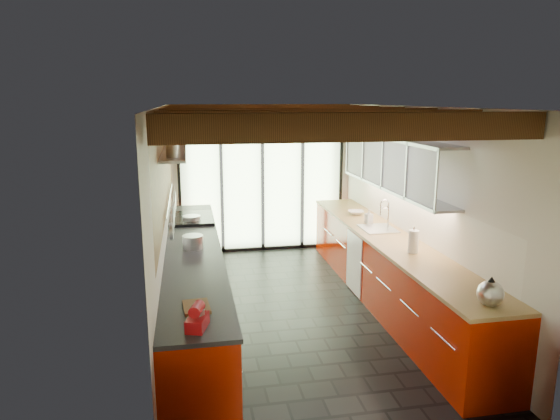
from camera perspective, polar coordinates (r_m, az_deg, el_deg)
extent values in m
plane|color=black|center=(6.65, 1.62, -11.28)|extent=(5.50, 5.50, 0.00)
plane|color=silver|center=(8.90, -2.06, 3.59)|extent=(3.20, 0.00, 3.20)
plane|color=silver|center=(3.72, 10.82, -9.63)|extent=(3.20, 0.00, 3.20)
plane|color=silver|center=(6.11, -13.13, -0.90)|extent=(0.00, 5.50, 5.50)
plane|color=silver|center=(6.76, 15.07, 0.27)|extent=(0.00, 5.50, 5.50)
plane|color=#472814|center=(6.09, 1.78, 11.72)|extent=(5.50, 5.50, 0.00)
cube|color=#593316|center=(3.92, 8.87, 9.34)|extent=(3.14, 0.14, 0.22)
cube|color=#593316|center=(4.78, 5.27, 10.00)|extent=(3.14, 0.14, 0.22)
cube|color=#593316|center=(5.65, 2.75, 10.43)|extent=(3.14, 0.14, 0.22)
cube|color=#593316|center=(6.53, 0.91, 10.73)|extent=(3.14, 0.14, 0.22)
cube|color=#593316|center=(7.41, -0.49, 10.95)|extent=(3.14, 0.14, 0.22)
cube|color=#593316|center=(8.30, -1.60, 11.13)|extent=(3.14, 0.14, 0.22)
cube|color=brown|center=(8.76, -2.07, 10.35)|extent=(3.14, 0.06, 0.50)
plane|color=brown|center=(6.19, -13.09, 5.62)|extent=(0.00, 4.90, 4.90)
plane|color=#C6EAAD|center=(8.92, -2.03, 2.15)|extent=(2.90, 0.00, 2.90)
cube|color=black|center=(8.82, -11.38, 1.78)|extent=(0.05, 0.04, 2.15)
cube|color=black|center=(9.23, 6.92, 2.42)|extent=(0.05, 0.04, 2.15)
cube|color=black|center=(8.88, -1.99, 2.10)|extent=(0.06, 0.05, 2.15)
cube|color=black|center=(8.75, -2.04, 9.04)|extent=(2.90, 0.05, 0.06)
cylinder|color=red|center=(8.72, -2.03, 10.34)|extent=(0.34, 0.04, 0.34)
cylinder|color=beige|center=(8.70, -2.01, 10.33)|extent=(0.28, 0.02, 0.28)
cube|color=#A81800|center=(6.36, -9.78, -8.34)|extent=(0.65, 5.00, 0.88)
cube|color=black|center=(6.21, -9.94, -4.38)|extent=(0.68, 5.00, 0.04)
cube|color=silver|center=(7.73, -9.97, -4.54)|extent=(0.66, 0.90, 0.90)
cube|color=black|center=(7.60, -10.11, -1.01)|extent=(0.65, 0.90, 0.06)
cube|color=#A81800|center=(6.86, 12.19, -6.87)|extent=(0.65, 5.00, 0.88)
cube|color=tan|center=(6.72, 12.37, -3.17)|extent=(0.68, 5.00, 0.04)
cube|color=white|center=(7.10, 8.48, -6.05)|extent=(0.02, 0.60, 0.84)
cube|color=silver|center=(7.07, 11.14, -2.12)|extent=(0.45, 0.52, 0.02)
cylinder|color=silver|center=(7.08, 12.29, -0.69)|extent=(0.02, 0.02, 0.34)
torus|color=silver|center=(7.02, 11.90, 0.64)|extent=(0.14, 0.02, 0.14)
plane|color=silver|center=(6.80, 11.66, 5.22)|extent=(0.00, 3.00, 3.00)
cube|color=#9EA0A5|center=(6.92, 12.84, 2.48)|extent=(0.34, 3.00, 0.03)
cube|color=#9EA0A5|center=(6.83, 13.12, 8.01)|extent=(0.34, 3.00, 0.03)
cylinder|color=silver|center=(6.37, -12.56, 1.23)|extent=(0.02, 2.20, 0.02)
cube|color=silver|center=(6.18, -12.02, 6.82)|extent=(0.28, 2.60, 0.03)
cylinder|color=silver|center=(5.53, -12.33, -2.39)|extent=(0.04, 0.18, 0.18)
cylinder|color=silver|center=(5.87, -12.24, -1.52)|extent=(0.04, 0.22, 0.22)
cylinder|color=silver|center=(6.21, -12.16, -0.74)|extent=(0.04, 0.26, 0.26)
cylinder|color=silver|center=(6.55, -12.09, -0.05)|extent=(0.04, 0.18, 0.18)
cylinder|color=silver|center=(6.89, -12.03, 0.58)|extent=(0.04, 0.22, 0.22)
cylinder|color=silver|center=(7.19, -11.98, 1.07)|extent=(0.04, 0.26, 0.26)
cube|color=#B80E14|center=(4.08, -9.43, -12.56)|extent=(0.20, 0.27, 0.10)
cylinder|color=#B80E14|center=(4.01, -9.48, -11.11)|extent=(0.14, 0.18, 0.09)
cylinder|color=silver|center=(4.10, -9.46, -11.87)|extent=(0.15, 0.15, 0.10)
cylinder|color=silver|center=(6.14, -9.92, -3.60)|extent=(0.30, 0.30, 0.16)
cylinder|color=silver|center=(7.41, -10.07, -1.03)|extent=(0.35, 0.35, 0.10)
cube|color=brown|center=(4.45, -9.53, -10.86)|extent=(0.25, 0.33, 0.03)
sphere|color=silver|center=(4.79, 22.91, -8.67)|extent=(0.24, 0.24, 0.23)
cone|color=black|center=(4.75, 23.04, -7.26)|extent=(0.09, 0.09, 0.06)
cylinder|color=silver|center=(4.89, 22.12, -8.06)|extent=(0.03, 0.09, 0.05)
cylinder|color=white|center=(6.05, 15.00, -3.55)|extent=(0.15, 0.15, 0.27)
cylinder|color=silver|center=(6.01, 15.09, -2.04)|extent=(0.03, 0.03, 0.05)
imported|color=silver|center=(7.37, 10.11, -0.69)|extent=(0.12, 0.12, 0.21)
imported|color=silver|center=(7.90, 8.68, -0.29)|extent=(0.29, 0.29, 0.06)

